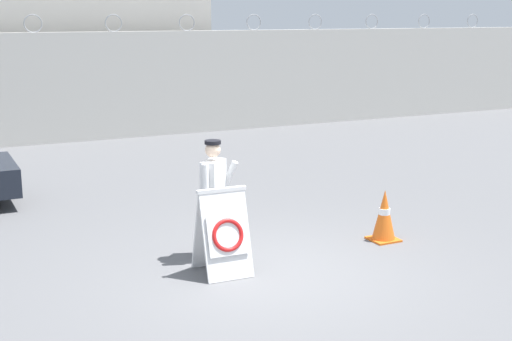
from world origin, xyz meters
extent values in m
plane|color=#5B5B5E|center=(0.00, 0.00, 0.00)|extent=(90.00, 90.00, 0.00)
cube|color=beige|center=(0.00, 11.15, 1.43)|extent=(36.00, 0.30, 2.87)
torus|color=gray|center=(-1.04, 11.15, 3.09)|extent=(0.47, 0.03, 0.47)
torus|color=gray|center=(1.04, 11.15, 3.09)|extent=(0.47, 0.03, 0.47)
torus|color=gray|center=(3.11, 11.15, 3.09)|extent=(0.47, 0.03, 0.47)
torus|color=gray|center=(5.18, 11.15, 3.09)|extent=(0.47, 0.03, 0.47)
torus|color=gray|center=(7.25, 11.15, 3.09)|extent=(0.47, 0.03, 0.47)
torus|color=gray|center=(9.32, 11.15, 3.09)|extent=(0.47, 0.03, 0.47)
torus|color=gray|center=(11.39, 11.15, 3.09)|extent=(0.47, 0.03, 0.47)
torus|color=gray|center=(13.46, 11.15, 3.09)|extent=(0.47, 0.03, 0.47)
cube|color=beige|center=(0.09, 14.57, 3.32)|extent=(8.21, 5.13, 6.64)
cube|color=white|center=(-0.55, 0.19, 0.55)|extent=(0.64, 0.38, 1.11)
cube|color=white|center=(-0.53, 0.51, 0.55)|extent=(0.64, 0.38, 1.11)
cube|color=white|center=(-0.54, 0.35, 1.12)|extent=(0.67, 0.08, 0.05)
cube|color=white|center=(-0.55, 0.15, 0.57)|extent=(0.54, 0.19, 0.52)
torus|color=red|center=(-0.55, 0.14, 0.57)|extent=(0.43, 0.19, 0.43)
cylinder|color=#232838|center=(-0.47, 0.88, 0.39)|extent=(0.15, 0.15, 0.78)
cylinder|color=#232838|center=(-0.34, 1.00, 0.39)|extent=(0.15, 0.15, 0.78)
cube|color=silver|center=(-0.41, 0.94, 1.08)|extent=(0.45, 0.44, 0.60)
sphere|color=beige|center=(-0.41, 0.94, 1.53)|extent=(0.21, 0.21, 0.21)
cylinder|color=silver|center=(-0.59, 0.77, 1.10)|extent=(0.09, 0.09, 0.57)
cylinder|color=silver|center=(-0.15, 1.04, 1.07)|extent=(0.29, 0.30, 0.56)
cylinder|color=black|center=(-0.41, 0.94, 1.64)|extent=(0.22, 0.22, 0.05)
cube|color=orange|center=(2.18, 0.53, 0.01)|extent=(0.41, 0.41, 0.03)
cone|color=orange|center=(2.18, 0.53, 0.40)|extent=(0.35, 0.35, 0.75)
cylinder|color=white|center=(2.18, 0.53, 0.44)|extent=(0.17, 0.17, 0.10)
camera|label=1|loc=(-4.05, -7.83, 3.34)|focal=50.00mm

